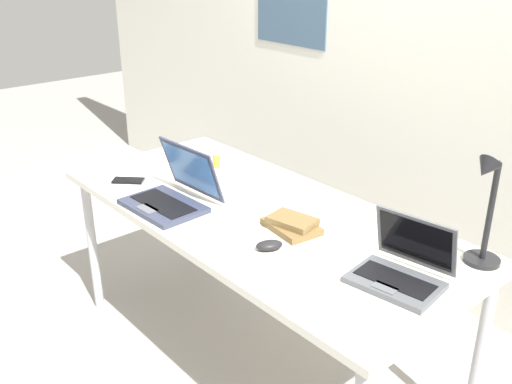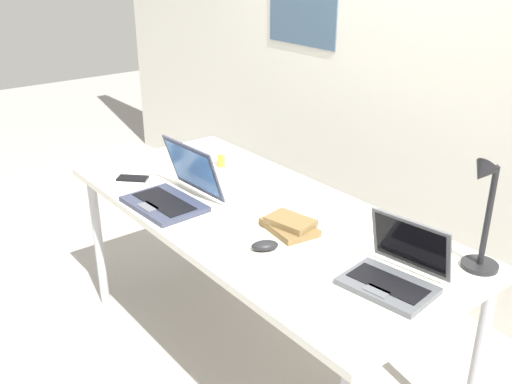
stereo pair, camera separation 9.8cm
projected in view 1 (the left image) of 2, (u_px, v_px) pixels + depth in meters
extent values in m
plane|color=gray|center=(256.00, 359.00, 2.61)|extent=(12.00, 12.00, 0.00)
cube|color=silver|center=(431.00, 39.00, 2.75)|extent=(6.00, 0.12, 2.60)
cube|color=silver|center=(256.00, 214.00, 2.32)|extent=(1.80, 0.80, 0.03)
cylinder|color=#B2B5BA|center=(92.00, 245.00, 2.85)|extent=(0.04, 0.04, 0.71)
cylinder|color=#B2B5BA|center=(204.00, 207.00, 3.25)|extent=(0.04, 0.04, 0.71)
cylinder|color=#B2B5BA|center=(479.00, 356.00, 2.09)|extent=(0.04, 0.04, 0.71)
cylinder|color=black|center=(482.00, 260.00, 1.94)|extent=(0.12, 0.12, 0.02)
cylinder|color=black|center=(490.00, 212.00, 1.87)|extent=(0.02, 0.02, 0.34)
cylinder|color=black|center=(493.00, 166.00, 1.78)|extent=(0.01, 0.08, 0.01)
cone|color=black|center=(486.00, 169.00, 1.75)|extent=(0.07, 0.09, 0.09)
cube|color=#515459|center=(394.00, 283.00, 1.81)|extent=(0.30, 0.22, 0.02)
cube|color=black|center=(395.00, 279.00, 1.80)|extent=(0.25, 0.14, 0.00)
cube|color=#595B60|center=(385.00, 288.00, 1.76)|extent=(0.08, 0.05, 0.00)
cube|color=#515459|center=(416.00, 241.00, 1.85)|extent=(0.28, 0.09, 0.18)
cube|color=black|center=(415.00, 241.00, 1.84)|extent=(0.25, 0.07, 0.15)
cube|color=#33384C|center=(163.00, 206.00, 2.33)|extent=(0.34, 0.24, 0.02)
cube|color=black|center=(163.00, 203.00, 2.32)|extent=(0.30, 0.14, 0.00)
cube|color=#595B60|center=(147.00, 209.00, 2.28)|extent=(0.10, 0.05, 0.00)
cube|color=#33384C|center=(191.00, 169.00, 2.37)|extent=(0.34, 0.09, 0.22)
cube|color=#3F72BF|center=(190.00, 169.00, 2.37)|extent=(0.30, 0.07, 0.18)
ellipsoid|color=black|center=(269.00, 245.00, 2.01)|extent=(0.09, 0.11, 0.03)
cube|color=black|center=(128.00, 180.00, 2.59)|extent=(0.14, 0.14, 0.01)
cylinder|color=gold|center=(216.00, 161.00, 2.74)|extent=(0.04, 0.04, 0.06)
cylinder|color=white|center=(216.00, 153.00, 2.73)|extent=(0.04, 0.04, 0.01)
cube|color=brown|center=(291.00, 227.00, 2.15)|extent=(0.23, 0.17, 0.03)
cube|color=brown|center=(292.00, 221.00, 2.14)|extent=(0.19, 0.14, 0.02)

